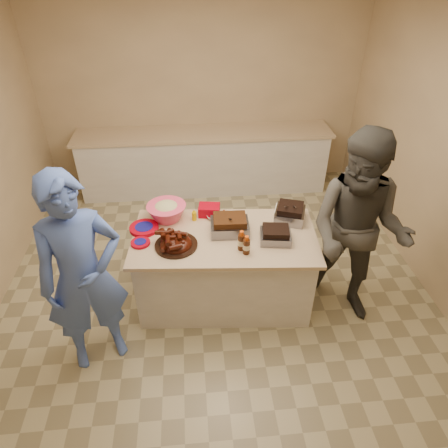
{
  "coord_description": "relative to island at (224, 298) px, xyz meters",
  "views": [
    {
      "loc": [
        -0.21,
        -3.1,
        3.07
      ],
      "look_at": [
        0.07,
        -0.08,
        0.92
      ],
      "focal_mm": 32.0,
      "sensor_mm": 36.0,
      "label": 1
    }
  ],
  "objects": [
    {
      "name": "room",
      "position": [
        -0.07,
        0.13,
        0.0
      ],
      "size": [
        4.5,
        5.0,
        2.7
      ],
      "primitive_type": null,
      "color": "tan",
      "rests_on": "ground"
    },
    {
      "name": "back_counter",
      "position": [
        -0.07,
        2.33,
        0.45
      ],
      "size": [
        3.6,
        0.64,
        0.9
      ],
      "primitive_type": null,
      "color": "silver",
      "rests_on": "ground"
    },
    {
      "name": "island",
      "position": [
        0.0,
        0.0,
        0.0
      ],
      "size": [
        1.79,
        1.04,
        0.82
      ],
      "primitive_type": null,
      "rotation": [
        0.0,
        0.0,
        -0.08
      ],
      "color": "silver",
      "rests_on": "ground"
    },
    {
      "name": "rib_platter",
      "position": [
        -0.45,
        -0.11,
        0.82
      ],
      "size": [
        0.39,
        0.39,
        0.16
      ],
      "primitive_type": null,
      "rotation": [
        0.0,
        0.0,
        -0.01
      ],
      "color": "#411107",
      "rests_on": "island"
    },
    {
      "name": "pulled_pork_tray",
      "position": [
        0.05,
        0.06,
        0.82
      ],
      "size": [
        0.37,
        0.28,
        0.11
      ],
      "primitive_type": "cube",
      "rotation": [
        0.0,
        0.0,
        -0.04
      ],
      "color": "#47230F",
      "rests_on": "island"
    },
    {
      "name": "brisket_tray",
      "position": [
        0.46,
        -0.11,
        0.82
      ],
      "size": [
        0.31,
        0.27,
        0.08
      ],
      "primitive_type": "cube",
      "rotation": [
        0.0,
        0.0,
        -0.14
      ],
      "color": "black",
      "rests_on": "island"
    },
    {
      "name": "roasting_pan",
      "position": [
        0.66,
        0.21,
        0.82
      ],
      "size": [
        0.36,
        0.36,
        0.11
      ],
      "primitive_type": "cube",
      "rotation": [
        0.0,
        0.0,
        -0.34
      ],
      "color": "gray",
      "rests_on": "island"
    },
    {
      "name": "coleslaw_bowl",
      "position": [
        -0.54,
        0.34,
        0.82
      ],
      "size": [
        0.42,
        0.42,
        0.27
      ],
      "primitive_type": null,
      "rotation": [
        0.0,
        0.0,
        -0.08
      ],
      "color": "#F9486F",
      "rests_on": "island"
    },
    {
      "name": "sausage_plate",
      "position": [
        0.1,
        0.25,
        0.82
      ],
      "size": [
        0.39,
        0.39,
        0.05
      ],
      "primitive_type": "cylinder",
      "rotation": [
        0.0,
        0.0,
        -0.36
      ],
      "color": "silver",
      "rests_on": "island"
    },
    {
      "name": "mac_cheese_dish",
      "position": [
        0.68,
        0.31,
        0.82
      ],
      "size": [
        0.32,
        0.27,
        0.07
      ],
      "primitive_type": "cube",
      "rotation": [
        0.0,
        0.0,
        -0.31
      ],
      "color": "yellow",
      "rests_on": "island"
    },
    {
      "name": "bbq_bottle_a",
      "position": [
        0.13,
        -0.21,
        0.82
      ],
      "size": [
        0.07,
        0.07,
        0.2
      ],
      "primitive_type": "cylinder",
      "rotation": [
        0.0,
        0.0,
        -0.08
      ],
      "color": "#3B1A0A",
      "rests_on": "island"
    },
    {
      "name": "bbq_bottle_b",
      "position": [
        0.17,
        -0.27,
        0.82
      ],
      "size": [
        0.07,
        0.07,
        0.19
      ],
      "primitive_type": "cylinder",
      "rotation": [
        0.0,
        0.0,
        -0.08
      ],
      "color": "#3B1A0A",
      "rests_on": "island"
    },
    {
      "name": "mustard_bottle",
      "position": [
        -0.27,
        0.29,
        0.82
      ],
      "size": [
        0.05,
        0.05,
        0.12
      ],
      "primitive_type": "cylinder",
      "rotation": [
        0.0,
        0.0,
        -0.08
      ],
      "color": "#E9B800",
      "rests_on": "island"
    },
    {
      "name": "sauce_bowl",
      "position": [
        -0.08,
        0.3,
        0.82
      ],
      "size": [
        0.15,
        0.06,
        0.15
      ],
      "primitive_type": "imported",
      "rotation": [
        0.0,
        0.0,
        -0.08
      ],
      "color": "silver",
      "rests_on": "island"
    },
    {
      "name": "plate_stack_large",
      "position": [
        -0.76,
        0.17,
        0.82
      ],
      "size": [
        0.3,
        0.3,
        0.03
      ],
      "primitive_type": "cylinder",
      "rotation": [
        0.0,
        0.0,
        -0.08
      ],
      "color": "#A50012",
      "rests_on": "island"
    },
    {
      "name": "plate_stack_small",
      "position": [
        -0.77,
        -0.05,
        0.82
      ],
      "size": [
        0.19,
        0.19,
        0.02
      ],
      "primitive_type": "cylinder",
      "rotation": [
        0.0,
        0.0,
        -0.08
      ],
      "color": "#A50012",
      "rests_on": "island"
    },
    {
      "name": "plastic_cup",
      "position": [
        -0.6,
        0.39,
        0.82
      ],
      "size": [
        0.1,
        0.1,
        0.09
      ],
      "primitive_type": "imported",
      "rotation": [
        0.0,
        0.0,
        -0.08
      ],
      "color": "#9D5A16",
      "rests_on": "island"
    },
    {
      "name": "basket_stack",
      "position": [
        -0.12,
        0.37,
        0.82
      ],
      "size": [
        0.23,
        0.18,
        0.1
      ],
      "primitive_type": "cube",
      "rotation": [
        0.0,
        0.0,
        -0.15
      ],
      "color": "#A50012",
      "rests_on": "island"
    },
    {
      "name": "guest_blue",
      "position": [
        -1.17,
        -0.57,
        0.0
      ],
      "size": [
        1.31,
        1.96,
        0.44
      ],
      "primitive_type": "imported",
      "rotation": [
        0.0,
        0.0,
        0.38
      ],
      "color": "#4E6FD2",
      "rests_on": "ground"
    },
    {
      "name": "guest_gray",
      "position": [
        1.17,
        -0.24,
        0.0
      ],
      "size": [
        1.83,
        2.1,
        0.72
      ],
      "primitive_type": "imported",
      "rotation": [
        0.0,
        0.0,
        -0.59
      ],
      "color": "#47453F",
      "rests_on": "ground"
    }
  ]
}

